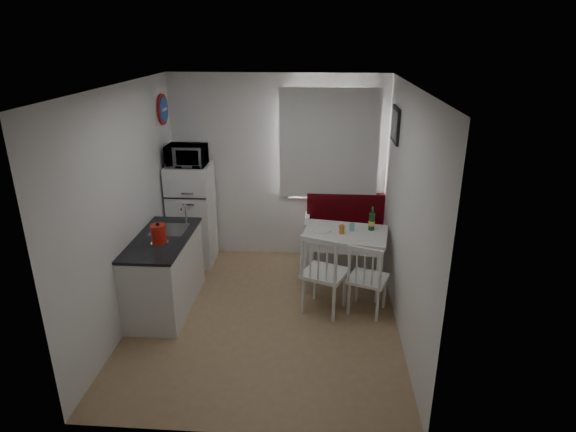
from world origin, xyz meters
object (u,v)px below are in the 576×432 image
at_px(kettle, 159,234).
at_px(kitchen_counter, 165,272).
at_px(bench, 352,241).
at_px(chair_right, 369,273).
at_px(chair_left, 325,267).
at_px(dining_table, 345,238).
at_px(fridge, 192,214).
at_px(wine_bottle, 372,218).
at_px(microwave, 187,155).

bearing_deg(kettle, kitchen_counter, 103.54).
relative_size(bench, chair_right, 2.57).
height_order(kitchen_counter, bench, kitchen_counter).
bearing_deg(kitchen_counter, kettle, -76.46).
height_order(kitchen_counter, chair_right, kitchen_counter).
distance_m(chair_left, chair_right, 0.50).
height_order(bench, dining_table, bench).
relative_size(dining_table, fridge, 0.78).
relative_size(chair_right, wine_bottle, 1.72).
height_order(chair_left, wine_bottle, wine_bottle).
bearing_deg(fridge, bench, 2.84).
xyz_separation_m(chair_right, fridge, (-2.35, 1.28, 0.16)).
bearing_deg(kettle, chair_left, 5.09).
bearing_deg(microwave, fridge, 90.00).
bearing_deg(wine_bottle, microwave, 169.16).
bearing_deg(kettle, dining_table, 21.93).
height_order(chair_right, fridge, fridge).
height_order(bench, chair_left, chair_left).
bearing_deg(chair_left, dining_table, 91.62).
bearing_deg(bench, kettle, -144.86).
relative_size(chair_left, microwave, 1.17).
distance_m(fridge, wine_bottle, 2.49).
bearing_deg(microwave, dining_table, -15.04).
xyz_separation_m(kitchen_counter, chair_left, (1.87, -0.04, 0.16)).
bearing_deg(kitchen_counter, microwave, 89.06).
bearing_deg(dining_table, microwave, 173.99).
xyz_separation_m(microwave, kettle, (0.03, -1.40, -0.54)).
relative_size(chair_left, wine_bottle, 1.95).
bearing_deg(dining_table, chair_left, -101.37).
distance_m(bench, dining_table, 0.82).
distance_m(chair_right, microwave, 2.84).
bearing_deg(chair_right, microwave, 173.18).
height_order(kitchen_counter, kettle, kitchen_counter).
height_order(microwave, kettle, microwave).
bearing_deg(dining_table, kitchen_counter, -154.46).
xyz_separation_m(microwave, wine_bottle, (2.43, -0.47, -0.65)).
distance_m(bench, chair_right, 1.41).
xyz_separation_m(fridge, microwave, (0.00, -0.05, 0.85)).
distance_m(dining_table, chair_right, 0.72).
bearing_deg(chair_right, kettle, -155.02).
bearing_deg(kitchen_counter, chair_left, -1.32).
relative_size(bench, dining_table, 1.22).
height_order(dining_table, chair_left, chair_left).
relative_size(kitchen_counter, fridge, 0.93).
relative_size(kitchen_counter, chair_left, 2.20).
xyz_separation_m(kitchen_counter, bench, (2.27, 1.36, -0.13)).
bearing_deg(chair_left, kitchen_counter, -159.31).
distance_m(chair_left, microwave, 2.42).
height_order(kitchen_counter, dining_table, kitchen_counter).
xyz_separation_m(kitchen_counter, kettle, (0.05, -0.21, 0.57)).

